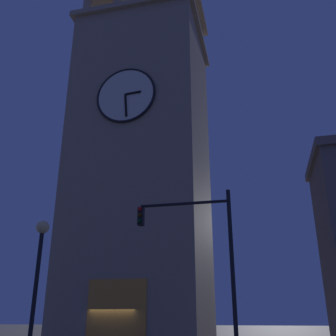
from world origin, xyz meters
The scene contains 3 objects.
clocktower centered at (-0.23, -3.07, 11.73)m, with size 8.91×8.38×28.80m.
traffic_signal_near centered at (-5.57, 6.06, 4.49)m, with size 3.77×0.41×6.82m.
street_lamp centered at (-0.58, 9.19, 3.62)m, with size 0.44×0.44×5.20m.
Camera 1 is at (-7.78, 20.95, 2.11)m, focal length 41.79 mm.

